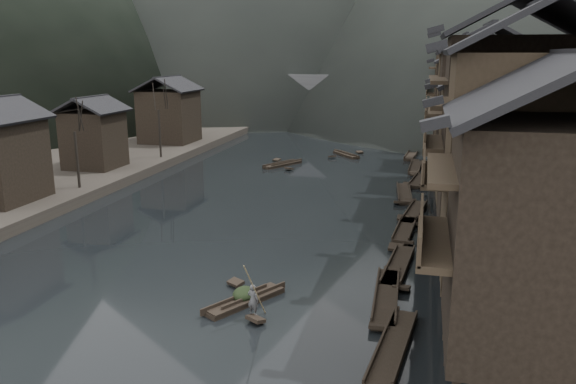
% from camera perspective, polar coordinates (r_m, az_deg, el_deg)
% --- Properties ---
extents(water, '(300.00, 300.00, 0.00)m').
position_cam_1_polar(water, '(32.67, -10.51, -8.96)').
color(water, black).
rests_on(water, ground).
extents(left_bank, '(40.00, 200.00, 1.20)m').
position_cam_1_polar(left_bank, '(83.39, -21.50, 4.70)').
color(left_bank, '#2D2823').
rests_on(left_bank, ground).
extents(stilt_houses, '(9.00, 67.60, 15.88)m').
position_cam_1_polar(stilt_houses, '(47.27, 19.42, 8.86)').
color(stilt_houses, black).
rests_on(stilt_houses, ground).
extents(left_houses, '(8.10, 53.20, 8.73)m').
position_cam_1_polar(left_houses, '(58.33, -21.29, 6.17)').
color(left_houses, black).
rests_on(left_houses, left_bank).
extents(bare_trees, '(3.89, 43.29, 7.78)m').
position_cam_1_polar(bare_trees, '(51.20, -22.06, 6.04)').
color(bare_trees, black).
rests_on(bare_trees, left_bank).
extents(moored_sampans, '(3.02, 71.47, 0.47)m').
position_cam_1_polar(moored_sampans, '(54.75, 12.40, 0.53)').
color(moored_sampans, black).
rests_on(moored_sampans, water).
extents(midriver_boats, '(12.77, 28.85, 0.45)m').
position_cam_1_polar(midriver_boats, '(73.75, 5.67, 4.20)').
color(midriver_boats, black).
rests_on(midriver_boats, water).
extents(stone_bridge, '(40.00, 6.00, 9.00)m').
position_cam_1_polar(stone_bridge, '(100.43, 6.44, 9.58)').
color(stone_bridge, '#4C4C4F').
rests_on(stone_bridge, ground).
extents(hero_sampan, '(3.41, 4.92, 0.44)m').
position_cam_1_polar(hero_sampan, '(29.57, -4.40, -10.85)').
color(hero_sampan, black).
rests_on(hero_sampan, water).
extents(cargo_heap, '(1.14, 1.50, 0.69)m').
position_cam_1_polar(cargo_heap, '(29.55, -4.52, -9.64)').
color(cargo_heap, black).
rests_on(cargo_heap, hero_sampan).
extents(boatman, '(0.66, 0.52, 1.60)m').
position_cam_1_polar(boatman, '(27.53, -3.59, -10.43)').
color(boatman, '#565658').
rests_on(boatman, hero_sampan).
extents(bamboo_pole, '(0.66, 2.11, 3.70)m').
position_cam_1_polar(bamboo_pole, '(26.49, -3.26, -5.24)').
color(bamboo_pole, '#8C7A51').
rests_on(bamboo_pole, boatman).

